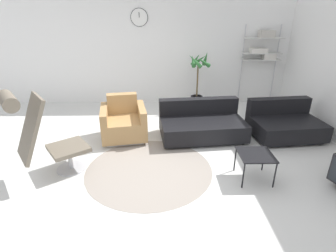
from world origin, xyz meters
The scene contains 10 objects.
ground_plane centered at (0.00, 0.00, 0.00)m, with size 12.00×12.00×0.00m, color silver.
wall_back centered at (0.00, 3.01, 1.40)m, with size 12.00×0.09×2.80m.
round_rug centered at (-0.06, -0.31, 0.00)m, with size 1.93×1.93×0.01m.
lounge_chair centered at (-1.51, -0.45, 0.73)m, with size 1.07×0.98×1.31m.
armchair_red centered at (-0.57, 0.83, 0.29)m, with size 0.93×0.93×0.79m.
couch_low centered at (0.90, 0.86, 0.24)m, with size 1.64×1.07×0.67m.
couch_second centered at (2.49, 0.84, 0.24)m, with size 1.33×1.04×0.67m.
side_table centered at (1.45, -0.57, 0.37)m, with size 0.47×0.47×0.40m.
potted_plant centered at (1.01, 2.44, 0.61)m, with size 0.56×0.53×1.43m.
shelf_unit centered at (2.63, 2.80, 1.41)m, with size 0.92×0.28×1.95m.
Camera 1 is at (0.16, -3.72, 2.22)m, focal length 28.00 mm.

